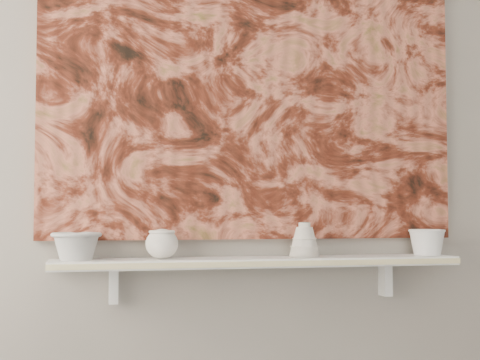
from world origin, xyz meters
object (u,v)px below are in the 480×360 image
object	(u,v)px
bowl_grey	(76,246)
cup_cream	(162,244)
bowl_white	(427,242)
painting	(254,85)
shelf	(260,262)
bell_vessel	(304,240)

from	to	relation	value
bowl_grey	cup_cream	distance (m)	0.28
cup_cream	bowl_white	size ratio (longest dim) A/B	0.82
bowl_grey	bowl_white	size ratio (longest dim) A/B	1.23
bowl_grey	bowl_white	bearing A→B (deg)	0.00
painting	cup_cream	size ratio (longest dim) A/B	13.84
shelf	cup_cream	distance (m)	0.34
painting	bowl_white	bearing A→B (deg)	-7.34
shelf	cup_cream	size ratio (longest dim) A/B	12.92
shelf	bell_vessel	bearing A→B (deg)	0.00
shelf	painting	size ratio (longest dim) A/B	0.93
shelf	bowl_white	size ratio (longest dim) A/B	10.66
shelf	bowl_white	xyz separation A→B (m)	(0.63, 0.00, 0.06)
bell_vessel	bowl_grey	bearing A→B (deg)	180.00
shelf	bowl_grey	distance (m)	0.61
painting	cup_cream	xyz separation A→B (m)	(-0.34, -0.08, -0.56)
painting	bowl_white	world-z (taller)	painting
shelf	bowl_white	distance (m)	0.63
painting	bowl_grey	xyz separation A→B (m)	(-0.61, -0.08, -0.56)
bowl_white	bell_vessel	bearing A→B (deg)	180.00
shelf	bell_vessel	size ratio (longest dim) A/B	11.66
cup_cream	bell_vessel	size ratio (longest dim) A/B	0.90
cup_cream	bowl_white	world-z (taller)	cup_cream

